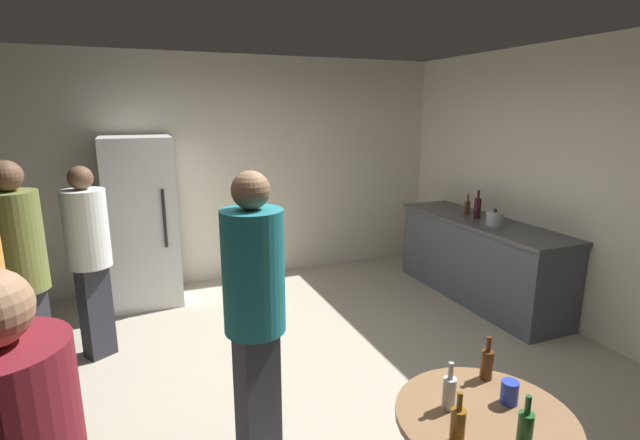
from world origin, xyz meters
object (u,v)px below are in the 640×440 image
at_px(wine_bottle_on_counter, 477,208).
at_px(beer_bottle_amber, 458,424).
at_px(kettle, 495,219).
at_px(beer_bottle_on_counter, 467,207).
at_px(beer_bottle_brown, 487,363).
at_px(beer_bottle_clear, 449,392).
at_px(person_in_white_shirt, 89,249).
at_px(person_in_teal_shirt, 254,302).
at_px(person_in_olive_shirt, 20,267).
at_px(beer_bottle_green, 525,428).
at_px(plastic_cup_blue, 510,392).
at_px(refrigerator, 142,222).
at_px(foreground_table, 483,435).

bearing_deg(wine_bottle_on_counter, beer_bottle_amber, -131.24).
relative_size(kettle, beer_bottle_on_counter, 1.06).
distance_m(beer_bottle_brown, beer_bottle_clear, 0.35).
xyz_separation_m(person_in_white_shirt, person_in_teal_shirt, (0.95, -1.75, 0.08)).
xyz_separation_m(wine_bottle_on_counter, beer_bottle_amber, (-2.35, -2.68, -0.20)).
height_order(beer_bottle_amber, person_in_teal_shirt, person_in_teal_shirt).
bearing_deg(beer_bottle_amber, beer_bottle_brown, 37.03).
bearing_deg(person_in_olive_shirt, beer_bottle_amber, -7.86).
distance_m(beer_bottle_on_counter, person_in_teal_shirt, 3.50).
distance_m(beer_bottle_on_counter, person_in_olive_shirt, 4.34).
bearing_deg(beer_bottle_green, wine_bottle_on_counter, 52.97).
distance_m(kettle, beer_bottle_on_counter, 0.55).
bearing_deg(beer_bottle_green, plastic_cup_blue, 57.50).
bearing_deg(kettle, beer_bottle_on_counter, 80.55).
xyz_separation_m(wine_bottle_on_counter, person_in_olive_shirt, (-4.25, -0.46, 0.01)).
bearing_deg(beer_bottle_on_counter, plastic_cup_blue, -125.77).
relative_size(refrigerator, kettle, 7.38).
xyz_separation_m(foreground_table, person_in_olive_shirt, (-2.14, 2.13, 0.40)).
height_order(person_in_white_shirt, person_in_teal_shirt, person_in_teal_shirt).
bearing_deg(beer_bottle_brown, plastic_cup_blue, -102.16).
xyz_separation_m(person_in_olive_shirt, person_in_teal_shirt, (1.32, -1.19, 0.01)).
distance_m(beer_bottle_amber, beer_bottle_green, 0.27).
distance_m(beer_bottle_green, beer_bottle_clear, 0.34).
xyz_separation_m(kettle, plastic_cup_blue, (-1.90, -2.22, -0.18)).
bearing_deg(person_in_white_shirt, wine_bottle_on_counter, 56.51).
distance_m(beer_bottle_on_counter, person_in_white_shirt, 3.91).
relative_size(beer_bottle_on_counter, foreground_table, 0.29).
xyz_separation_m(beer_bottle_on_counter, person_in_olive_shirt, (-4.29, -0.67, 0.05)).
bearing_deg(beer_bottle_amber, beer_bottle_on_counter, 50.47).
xyz_separation_m(beer_bottle_green, beer_bottle_clear, (-0.13, 0.32, 0.00)).
relative_size(beer_bottle_on_counter, beer_bottle_clear, 1.00).
relative_size(kettle, person_in_teal_shirt, 0.14).
bearing_deg(beer_bottle_clear, wine_bottle_on_counter, 47.91).
relative_size(beer_bottle_green, person_in_white_shirt, 0.14).
distance_m(beer_bottle_green, person_in_olive_shirt, 3.18).
bearing_deg(beer_bottle_on_counter, wine_bottle_on_counter, -99.39).
bearing_deg(beer_bottle_brown, person_in_teal_shirt, 145.41).
height_order(kettle, beer_bottle_green, kettle).
xyz_separation_m(refrigerator, foreground_table, (1.32, -3.78, -0.27)).
height_order(beer_bottle_brown, beer_bottle_clear, same).
relative_size(beer_bottle_brown, person_in_teal_shirt, 0.13).
distance_m(foreground_table, beer_bottle_brown, 0.36).
xyz_separation_m(kettle, beer_bottle_amber, (-2.29, -2.34, -0.15)).
relative_size(wine_bottle_on_counter, beer_bottle_brown, 1.35).
height_order(wine_bottle_on_counter, beer_bottle_clear, wine_bottle_on_counter).
bearing_deg(kettle, plastic_cup_blue, -130.58).
bearing_deg(beer_bottle_amber, person_in_white_shirt, 118.73).
bearing_deg(person_in_white_shirt, beer_bottle_clear, 0.39).
bearing_deg(beer_bottle_brown, refrigerator, 113.28).
height_order(beer_bottle_amber, beer_bottle_clear, same).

